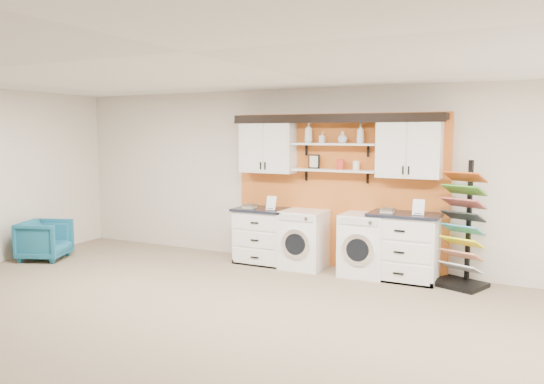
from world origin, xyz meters
The scene contains 22 objects.
floor centered at (0.00, 0.00, 0.00)m, with size 10.00×10.00×0.00m, color gray.
ceiling centered at (0.00, 0.00, 2.80)m, with size 10.00×10.00×0.00m, color white.
wall_back centered at (0.00, 4.00, 1.40)m, with size 10.00×10.00×0.00m, color beige.
accent_panel centered at (0.00, 3.96, 1.20)m, with size 3.40×0.07×2.40m, color #C76222.
upper_cabinet_left centered at (-1.13, 3.79, 1.88)m, with size 0.90×0.35×0.84m.
upper_cabinet_right centered at (1.13, 3.79, 1.88)m, with size 0.90×0.35×0.84m.
shelf_lower centered at (0.00, 3.80, 1.53)m, with size 1.32×0.28×0.03m, color white.
shelf_upper centered at (0.00, 3.80, 1.93)m, with size 1.32×0.28×0.03m, color white.
crown_molding centered at (0.00, 3.81, 2.33)m, with size 3.30×0.41×0.13m.
picture_frame centered at (-0.35, 3.85, 1.66)m, with size 0.18×0.02×0.22m.
canister_red centered at (0.10, 3.80, 1.62)m, with size 0.11×0.11×0.16m, color red.
canister_cream centered at (0.35, 3.80, 1.61)m, with size 0.10×0.10×0.14m, color silver.
base_cabinet_left centered at (-1.13, 3.64, 0.45)m, with size 0.91×0.66×0.89m.
base_cabinet_right centered at (1.13, 3.64, 0.48)m, with size 0.99×0.66×0.97m.
washer centered at (-0.42, 3.64, 0.45)m, with size 0.65×0.71×0.90m.
dryer centered at (0.55, 3.64, 0.46)m, with size 0.66×0.71×0.92m.
sample_rack centered at (1.91, 3.68, 0.54)m, with size 0.78×0.72×1.73m.
armchair centered at (-4.50, 2.22, 0.33)m, with size 0.70×0.72×0.66m, color #175C7B.
soap_bottle_a centered at (-0.42, 3.80, 2.10)m, with size 0.12×0.12×0.32m, color silver.
soap_bottle_b centered at (-0.20, 3.80, 2.03)m, with size 0.08×0.08×0.17m, color silver.
soap_bottle_c centered at (0.13, 3.80, 2.04)m, with size 0.14×0.14×0.18m, color silver.
soap_bottle_d centered at (0.41, 3.80, 2.09)m, with size 0.11×0.11×0.29m, color silver.
Camera 1 is at (2.74, -3.86, 2.11)m, focal length 35.00 mm.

